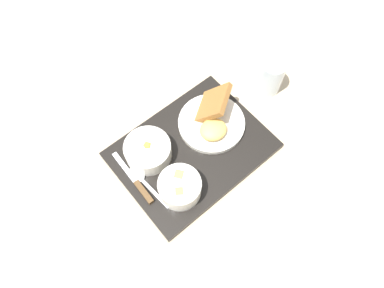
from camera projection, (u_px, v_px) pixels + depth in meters
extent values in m
plane|color=tan|center=(192.00, 152.00, 0.98)|extent=(4.00, 4.00, 0.00)
cube|color=black|center=(192.00, 150.00, 0.97)|extent=(0.42, 0.32, 0.02)
cylinder|color=silver|center=(148.00, 151.00, 0.93)|extent=(0.13, 0.13, 0.05)
torus|color=silver|center=(147.00, 147.00, 0.91)|extent=(0.13, 0.13, 0.01)
cylinder|color=#9EC67A|center=(153.00, 150.00, 0.91)|extent=(0.05, 0.05, 0.01)
cylinder|color=#9EC67A|center=(147.00, 148.00, 0.91)|extent=(0.05, 0.05, 0.02)
cylinder|color=#9EC67A|center=(136.00, 152.00, 0.90)|extent=(0.06, 0.06, 0.01)
cylinder|color=#9EC67A|center=(146.00, 146.00, 0.92)|extent=(0.06, 0.06, 0.01)
cube|color=orange|center=(147.00, 146.00, 0.91)|extent=(0.02, 0.02, 0.02)
cube|color=orange|center=(147.00, 145.00, 0.91)|extent=(0.02, 0.02, 0.01)
cylinder|color=silver|center=(180.00, 187.00, 0.88)|extent=(0.11, 0.11, 0.06)
torus|color=silver|center=(180.00, 184.00, 0.86)|extent=(0.11, 0.11, 0.01)
cylinder|color=olive|center=(180.00, 187.00, 0.88)|extent=(0.10, 0.10, 0.04)
cube|color=tan|center=(179.00, 175.00, 0.87)|extent=(0.03, 0.03, 0.02)
cube|color=tan|center=(179.00, 192.00, 0.85)|extent=(0.03, 0.03, 0.01)
cylinder|color=silver|center=(211.00, 123.00, 0.99)|extent=(0.19, 0.19, 0.01)
ellipsoid|color=#EAB756|center=(213.00, 130.00, 0.95)|extent=(0.09, 0.08, 0.03)
cube|color=#93602D|center=(213.00, 103.00, 0.97)|extent=(0.13, 0.13, 0.09)
cube|color=silver|center=(125.00, 168.00, 0.93)|extent=(0.02, 0.11, 0.00)
cube|color=#51381E|center=(144.00, 192.00, 0.90)|extent=(0.02, 0.07, 0.02)
ellipsoid|color=silver|center=(137.00, 174.00, 0.92)|extent=(0.04, 0.05, 0.01)
cube|color=silver|center=(156.00, 194.00, 0.90)|extent=(0.02, 0.10, 0.01)
cylinder|color=silver|center=(270.00, 76.00, 1.03)|extent=(0.08, 0.08, 0.11)
cylinder|color=silver|center=(269.00, 80.00, 1.04)|extent=(0.07, 0.07, 0.07)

